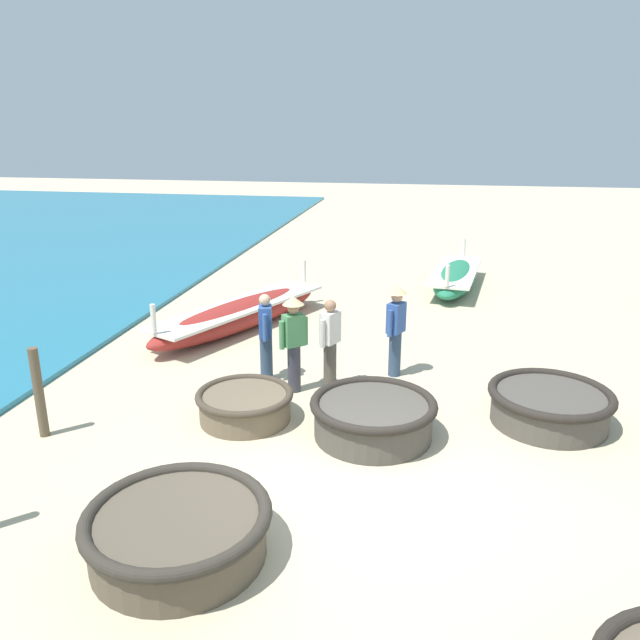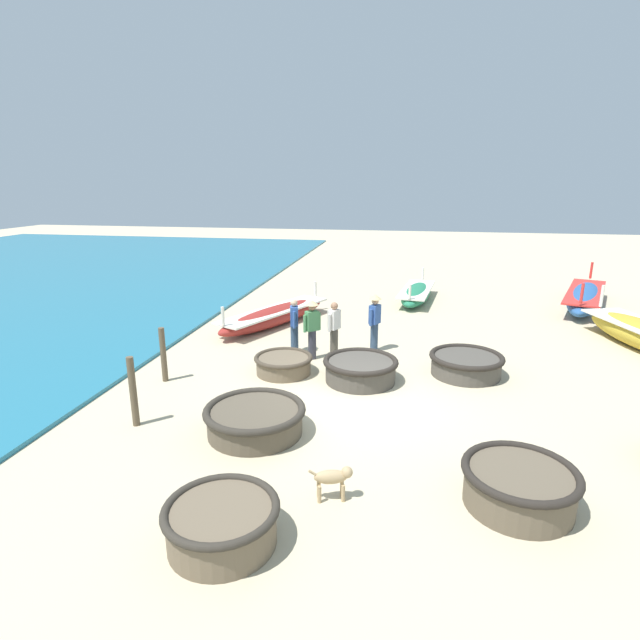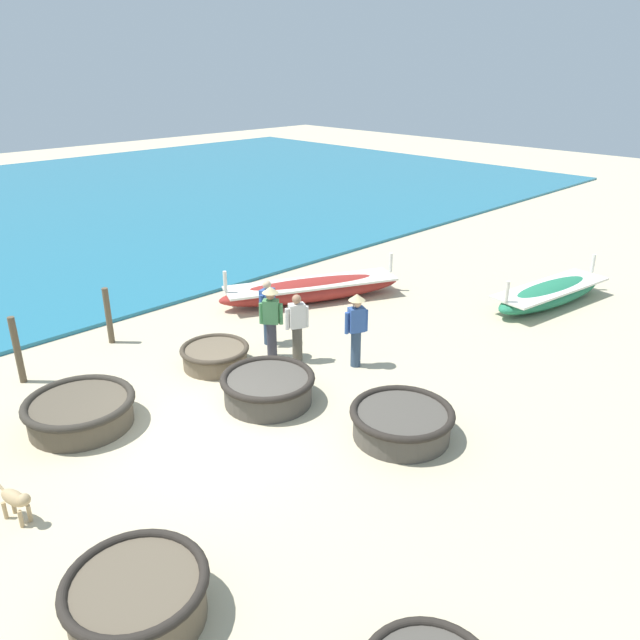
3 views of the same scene
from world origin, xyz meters
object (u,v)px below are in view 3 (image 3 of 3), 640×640
Objects in this scene: long_boat_red_hull at (550,293)px; coracle_beside_post at (402,421)px; coracle_front_right at (137,597)px; fisherman_standing_left at (271,317)px; coracle_far_right at (268,387)px; fisherman_hauling at (356,325)px; dog at (16,500)px; coracle_tilted at (80,410)px; fisherman_standing_right at (268,310)px; long_boat_blue_hull at (312,289)px; fisherman_with_hat at (297,326)px; mooring_post_inland at (17,350)px; mooring_post_mid_beach at (108,316)px; coracle_center at (215,355)px.

coracle_beside_post is at bearing -81.38° from long_boat_red_hull.
fisherman_standing_left is (-4.32, 5.79, 0.61)m from coracle_front_right.
fisherman_hauling is (0.15, 2.36, 0.64)m from coracle_far_right.
fisherman_standing_left is at bearing 104.19° from dog.
fisherman_standing_right is at bearing 93.86° from coracle_tilted.
fisherman_standing_left is at bearing -58.13° from long_boat_blue_hull.
long_boat_blue_hull is at bearing 131.26° from fisherman_with_hat.
fisherman_hauling is at bearing -30.52° from long_boat_blue_hull.
fisherman_standing_right is at bearing 139.57° from coracle_far_right.
fisherman_standing_right is 2.30m from fisherman_hauling.
fisherman_standing_right is 1.08× the size of mooring_post_inland.
coracle_far_right is at bearing 59.64° from coracle_tilted.
mooring_post_mid_beach reaches higher than long_boat_blue_hull.
coracle_far_right is 5.59m from long_boat_blue_hull.
fisherman_standing_right is at bearing 108.15° from dog.
coracle_beside_post is 4.62m from coracle_center.
coracle_far_right is 0.43× the size of long_boat_red_hull.
fisherman_standing_left is at bearing -33.77° from fisherman_standing_right.
fisherman_hauling is (-2.70, 6.78, 0.61)m from coracle_front_right.
coracle_center is 0.81× the size of coracle_far_right.
dog is (1.82, -1.80, 0.06)m from coracle_tilted.
fisherman_standing_left is at bearing 66.94° from coracle_center.
long_boat_red_hull is 2.58× the size of fisherman_hauling.
fisherman_hauling reaches higher than fisherman_standing_right.
fisherman_standing_left is 5.23m from mooring_post_inland.
coracle_center is 0.35× the size of long_boat_red_hull.
coracle_center is 0.95× the size of fisherman_with_hat.
coracle_beside_post is 2.73m from coracle_far_right.
long_boat_red_hull is (3.12, 11.85, 0.00)m from coracle_tilted.
fisherman_standing_right is at bearing -164.84° from fisherman_hauling.
mooring_post_mid_beach reaches higher than coracle_center.
coracle_far_right is at bearing 36.40° from mooring_post_inland.
coracle_tilted is 1.07× the size of coracle_beside_post.
fisherman_standing_left is at bearing -110.78° from long_boat_red_hull.
long_boat_red_hull is (-1.47, 13.30, -0.04)m from coracle_front_right.
fisherman_standing_right reaches higher than coracle_beside_post.
fisherman_with_hat reaches higher than coracle_tilted.
coracle_far_right is at bearing -98.80° from long_boat_red_hull.
coracle_tilted is 2.56m from dog.
mooring_post_mid_beach is (-3.24, -2.21, -0.28)m from fisherman_standing_left.
long_boat_red_hull is at bearing 84.58° from dog.
long_boat_red_hull is 6.43× the size of dog.
long_boat_blue_hull is (-5.97, 3.55, 0.02)m from coracle_beside_post.
long_boat_red_hull is (-1.21, 7.98, 0.01)m from coracle_beside_post.
coracle_tilted is at bearing -104.74° from long_boat_red_hull.
coracle_front_right is 7.18m from mooring_post_inland.
coracle_far_right is at bearing -42.78° from fisherman_standing_left.
dog is at bearing -89.05° from coracle_far_right.
mooring_post_inland is (-2.14, -4.86, -0.11)m from fisherman_standing_right.
fisherman_standing_left is 6.37m from dog.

